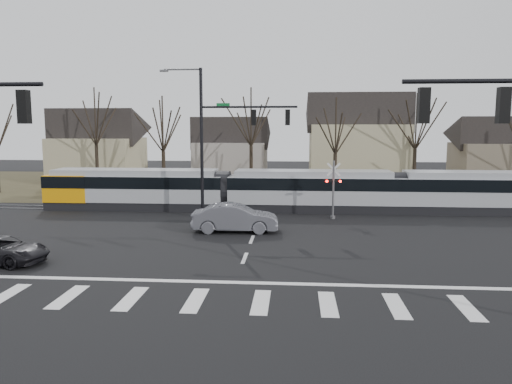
# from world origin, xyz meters

# --- Properties ---
(ground) EXTENTS (140.00, 140.00, 0.00)m
(ground) POSITION_xyz_m (0.00, 0.00, 0.00)
(ground) COLOR black
(grass_verge) EXTENTS (140.00, 28.00, 0.01)m
(grass_verge) POSITION_xyz_m (0.00, 32.00, 0.01)
(grass_verge) COLOR #38331E
(grass_verge) RESTS_ON ground
(crosswalk) EXTENTS (27.00, 2.60, 0.01)m
(crosswalk) POSITION_xyz_m (0.00, -4.00, 0.01)
(crosswalk) COLOR silver
(crosswalk) RESTS_ON ground
(stop_line) EXTENTS (28.00, 0.35, 0.01)m
(stop_line) POSITION_xyz_m (0.00, -1.80, 0.01)
(stop_line) COLOR silver
(stop_line) RESTS_ON ground
(lane_dashes) EXTENTS (0.18, 30.00, 0.01)m
(lane_dashes) POSITION_xyz_m (0.00, 16.00, 0.01)
(lane_dashes) COLOR silver
(lane_dashes) RESTS_ON ground
(rail_pair) EXTENTS (90.00, 1.52, 0.06)m
(rail_pair) POSITION_xyz_m (0.00, 15.80, 0.03)
(rail_pair) COLOR #59595E
(rail_pair) RESTS_ON ground
(tram) EXTENTS (40.11, 2.98, 3.04)m
(tram) POSITION_xyz_m (3.51, 16.00, 1.66)
(tram) COLOR gray
(tram) RESTS_ON ground
(sedan) EXTENTS (2.32, 5.32, 1.69)m
(sedan) POSITION_xyz_m (-1.18, 8.02, 0.85)
(sedan) COLOR #54555C
(sedan) RESTS_ON ground
(suv) EXTENTS (3.46, 5.12, 1.24)m
(suv) POSITION_xyz_m (-11.20, 0.28, 0.62)
(suv) COLOR black
(suv) RESTS_ON ground
(signal_pole_far) EXTENTS (9.28, 0.44, 10.20)m
(signal_pole_far) POSITION_xyz_m (-2.41, 12.50, 5.70)
(signal_pole_far) COLOR black
(signal_pole_far) RESTS_ON ground
(rail_crossing_signal) EXTENTS (1.08, 0.36, 4.00)m
(rail_crossing_signal) POSITION_xyz_m (5.00, 12.79, 1.89)
(rail_crossing_signal) COLOR #59595B
(rail_crossing_signal) RESTS_ON ground
(tree_row) EXTENTS (59.20, 7.20, 10.00)m
(tree_row) POSITION_xyz_m (2.00, 26.00, 5.00)
(tree_row) COLOR black
(tree_row) RESTS_ON ground
(house_a) EXTENTS (9.72, 8.64, 8.60)m
(house_a) POSITION_xyz_m (-20.00, 34.00, 4.46)
(house_a) COLOR gray
(house_a) RESTS_ON ground
(house_b) EXTENTS (8.64, 7.56, 7.65)m
(house_b) POSITION_xyz_m (-5.00, 36.00, 3.97)
(house_b) COLOR gray
(house_b) RESTS_ON ground
(house_c) EXTENTS (10.80, 8.64, 10.10)m
(house_c) POSITION_xyz_m (9.00, 33.00, 5.23)
(house_c) COLOR gray
(house_c) RESTS_ON ground
(house_d) EXTENTS (8.64, 7.56, 7.65)m
(house_d) POSITION_xyz_m (24.00, 35.00, 3.97)
(house_d) COLOR brown
(house_d) RESTS_ON ground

